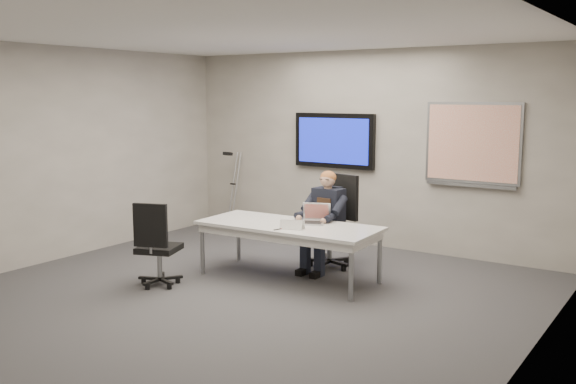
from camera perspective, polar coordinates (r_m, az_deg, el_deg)
The scene contains 15 objects.
floor at distance 7.06m, azimuth -4.44°, elevation -9.28°, with size 6.00×6.00×0.02m, color #373739.
ceiling at distance 6.74m, azimuth -4.73°, elevation 13.98°, with size 6.00×6.00×0.02m, color white.
wall_back at distance 9.29m, azimuth 6.97°, elevation 3.84°, with size 6.00×0.02×2.80m, color gray.
wall_left at distance 8.93m, azimuth -19.92°, elevation 3.19°, with size 0.02×6.00×2.80m, color gray.
wall_right at distance 5.45m, azimuth 21.03°, elevation -0.05°, with size 0.02×6.00×2.80m, color gray.
conference_table at distance 7.57m, azimuth 0.06°, elevation -3.43°, with size 2.18×0.98×0.66m.
tv_display at distance 9.47m, azimuth 4.12°, elevation 4.58°, with size 1.30×0.09×0.80m.
whiteboard at distance 8.67m, azimuth 16.10°, elevation 4.09°, with size 1.25×0.08×1.10m.
office_chair_far at distance 8.17m, azimuth 3.98°, elevation -4.13°, with size 0.67×0.67×1.17m.
office_chair_near at distance 7.48m, azimuth -11.50°, elevation -5.93°, with size 0.60×0.60×0.98m.
seated_person at distance 7.94m, azimuth 3.02°, elevation -3.51°, with size 0.40×0.68×1.24m.
crutch at distance 10.40m, azimuth -4.82°, elevation 0.22°, with size 0.18×0.38×1.30m, color #9FA2A7, non-canonical shape.
laptop at distance 7.62m, azimuth 2.24°, elevation -2.32°, with size 0.39×0.42×0.23m.
name_tent at distance 7.26m, azimuth 0.38°, elevation -2.90°, with size 0.26×0.07×0.11m, color silver, non-canonical shape.
pen at distance 7.24m, azimuth -0.86°, elevation -3.32°, with size 0.01×0.01×0.13m, color black.
Camera 1 is at (4.16, -5.27, 2.17)m, focal length 40.00 mm.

